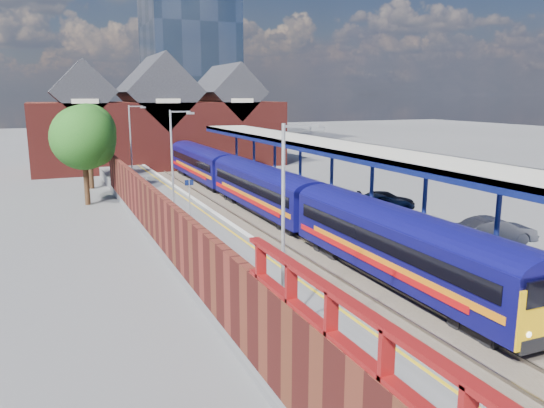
% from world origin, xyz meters
% --- Properties ---
extents(ground, '(240.00, 240.00, 0.00)m').
position_xyz_m(ground, '(0.00, 30.00, 0.00)').
color(ground, '#5B5B5E').
rests_on(ground, ground).
extents(ballast_bed, '(6.00, 76.00, 0.06)m').
position_xyz_m(ballast_bed, '(0.00, 20.00, 0.03)').
color(ballast_bed, '#473D33').
rests_on(ballast_bed, ground).
extents(rails, '(4.51, 76.00, 0.14)m').
position_xyz_m(rails, '(0.00, 20.00, 0.12)').
color(rails, slate).
rests_on(rails, ground).
extents(left_platform, '(5.00, 76.00, 1.00)m').
position_xyz_m(left_platform, '(-5.50, 20.00, 0.50)').
color(left_platform, '#565659').
rests_on(left_platform, ground).
extents(right_platform, '(6.00, 76.00, 1.00)m').
position_xyz_m(right_platform, '(6.00, 20.00, 0.50)').
color(right_platform, '#565659').
rests_on(right_platform, ground).
extents(coping_left, '(0.30, 76.00, 0.05)m').
position_xyz_m(coping_left, '(-3.15, 20.00, 1.02)').
color(coping_left, silver).
rests_on(coping_left, left_platform).
extents(coping_right, '(0.30, 76.00, 0.05)m').
position_xyz_m(coping_right, '(3.15, 20.00, 1.02)').
color(coping_right, silver).
rests_on(coping_right, right_platform).
extents(yellow_line, '(0.14, 76.00, 0.01)m').
position_xyz_m(yellow_line, '(-3.75, 20.00, 1.01)').
color(yellow_line, yellow).
rests_on(yellow_line, left_platform).
extents(train, '(2.89, 65.91, 3.45)m').
position_xyz_m(train, '(1.49, 35.05, 2.12)').
color(train, '#0D0B52').
rests_on(train, ground).
extents(canopy, '(4.50, 52.00, 4.48)m').
position_xyz_m(canopy, '(5.48, 21.95, 5.25)').
color(canopy, navy).
rests_on(canopy, right_platform).
extents(lamp_post_b, '(1.48, 0.18, 7.00)m').
position_xyz_m(lamp_post_b, '(-6.36, 6.00, 4.99)').
color(lamp_post_b, '#A5A8AA').
rests_on(lamp_post_b, left_platform).
extents(lamp_post_c, '(1.48, 0.18, 7.00)m').
position_xyz_m(lamp_post_c, '(-6.36, 22.00, 4.99)').
color(lamp_post_c, '#A5A8AA').
rests_on(lamp_post_c, left_platform).
extents(lamp_post_d, '(1.48, 0.18, 7.00)m').
position_xyz_m(lamp_post_d, '(-6.36, 38.00, 4.99)').
color(lamp_post_d, '#A5A8AA').
rests_on(lamp_post_d, left_platform).
extents(platform_sign, '(0.55, 0.08, 2.50)m').
position_xyz_m(platform_sign, '(-5.00, 24.00, 2.69)').
color(platform_sign, '#A5A8AA').
rests_on(platform_sign, left_platform).
extents(brick_wall, '(0.35, 50.00, 3.86)m').
position_xyz_m(brick_wall, '(-8.10, 13.54, 2.45)').
color(brick_wall, maroon).
rests_on(brick_wall, left_platform).
extents(station_building, '(30.00, 12.12, 13.78)m').
position_xyz_m(station_building, '(0.00, 58.00, 5.45)').
color(station_building, maroon).
rests_on(station_building, ground).
extents(glass_tower, '(14.20, 14.20, 40.30)m').
position_xyz_m(glass_tower, '(10.00, 80.00, 20.20)').
color(glass_tower, '#435773').
rests_on(glass_tower, ground).
extents(tree_near, '(5.20, 5.20, 8.10)m').
position_xyz_m(tree_near, '(-10.35, 35.91, 5.35)').
color(tree_near, '#382314').
rests_on(tree_near, ground).
extents(tree_far, '(5.20, 5.20, 8.10)m').
position_xyz_m(tree_far, '(-9.35, 43.91, 5.35)').
color(tree_far, '#382314').
rests_on(tree_far, ground).
extents(parked_car_silver, '(4.51, 2.45, 1.41)m').
position_xyz_m(parked_car_silver, '(8.50, 11.39, 1.71)').
color(parked_car_silver, silver).
rests_on(parked_car_silver, right_platform).
extents(parked_car_dark, '(4.33, 3.17, 1.17)m').
position_xyz_m(parked_car_dark, '(8.49, 21.32, 1.58)').
color(parked_car_dark, black).
rests_on(parked_car_dark, right_platform).
extents(parked_car_blue, '(4.86, 2.35, 1.33)m').
position_xyz_m(parked_car_blue, '(7.08, 20.07, 1.67)').
color(parked_car_blue, navy).
rests_on(parked_car_blue, right_platform).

